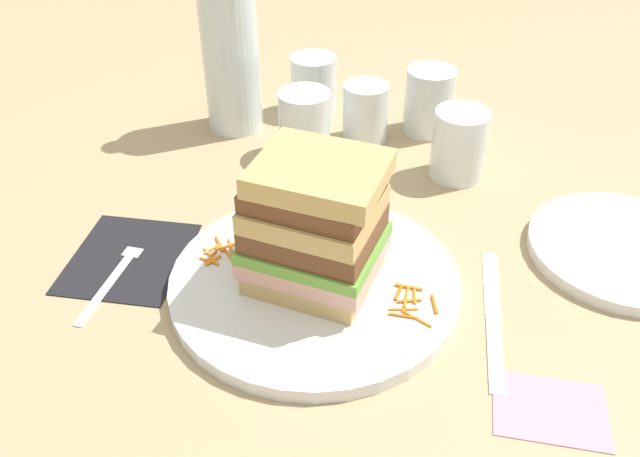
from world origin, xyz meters
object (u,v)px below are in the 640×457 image
(napkin_dark, at_px, (129,256))
(knife, at_px, (493,319))
(sandwich, at_px, (315,225))
(fork, at_px, (119,267))
(side_plate, at_px, (624,250))
(juice_glass, at_px, (459,148))
(empty_tumbler_0, at_px, (429,101))
(main_plate, at_px, (315,283))
(napkin_pink, at_px, (550,409))
(empty_tumbler_2, at_px, (314,84))
(water_bottle, at_px, (230,44))
(empty_tumbler_3, at_px, (305,124))
(empty_tumbler_1, at_px, (365,113))

(napkin_dark, height_order, knife, same)
(sandwich, height_order, napkin_dark, sandwich)
(fork, distance_m, side_plate, 0.55)
(juice_glass, height_order, empty_tumbler_0, empty_tumbler_0)
(main_plate, relative_size, empty_tumbler_0, 3.22)
(sandwich, xyz_separation_m, napkin_pink, (0.23, -0.11, -0.08))
(empty_tumbler_0, relative_size, empty_tumbler_2, 1.10)
(juice_glass, bearing_deg, sandwich, -118.59)
(juice_glass, relative_size, water_bottle, 0.32)
(water_bottle, bearing_deg, empty_tumbler_3, -26.95)
(sandwich, height_order, empty_tumbler_0, sandwich)
(napkin_dark, xyz_separation_m, empty_tumbler_3, (0.14, 0.26, 0.04))
(fork, bearing_deg, napkin_pink, -13.21)
(napkin_dark, bearing_deg, side_plate, 11.35)
(empty_tumbler_1, distance_m, empty_tumbler_3, 0.09)
(napkin_dark, relative_size, napkin_pink, 1.47)
(napkin_dark, height_order, empty_tumbler_3, empty_tumbler_3)
(empty_tumbler_1, bearing_deg, sandwich, -91.26)
(juice_glass, xyz_separation_m, empty_tumbler_3, (-0.20, 0.02, 0.01))
(empty_tumbler_3, bearing_deg, empty_tumbler_1, 36.69)
(napkin_pink, bearing_deg, knife, 114.58)
(water_bottle, xyz_separation_m, empty_tumbler_3, (0.11, -0.06, -0.08))
(juice_glass, bearing_deg, water_bottle, 166.56)
(main_plate, relative_size, water_bottle, 1.07)
(side_plate, xyz_separation_m, napkin_pink, (-0.10, -0.23, -0.01))
(napkin_dark, height_order, empty_tumbler_1, empty_tumbler_1)
(napkin_dark, relative_size, side_plate, 0.68)
(empty_tumbler_1, xyz_separation_m, napkin_pink, (0.22, -0.44, -0.04))
(knife, distance_m, empty_tumbler_3, 0.38)
(empty_tumbler_0, height_order, empty_tumbler_3, empty_tumbler_0)
(empty_tumbler_1, bearing_deg, side_plate, -33.00)
(main_plate, bearing_deg, juice_glass, 61.30)
(napkin_dark, bearing_deg, napkin_pink, -15.97)
(sandwich, relative_size, side_plate, 0.71)
(knife, height_order, juice_glass, juice_glass)
(sandwich, distance_m, knife, 0.20)
(sandwich, bearing_deg, fork, -176.87)
(water_bottle, height_order, side_plate, water_bottle)
(sandwich, relative_size, empty_tumbler_0, 1.58)
(juice_glass, xyz_separation_m, napkin_pink, (0.09, -0.36, -0.04))
(sandwich, distance_m, side_plate, 0.35)
(empty_tumbler_1, distance_m, empty_tumbler_2, 0.11)
(napkin_dark, relative_size, water_bottle, 0.51)
(knife, height_order, empty_tumbler_3, empty_tumbler_3)
(main_plate, xyz_separation_m, juice_glass, (0.14, 0.25, 0.03))
(main_plate, bearing_deg, empty_tumbler_3, 103.85)
(sandwich, height_order, knife, sandwich)
(empty_tumbler_1, bearing_deg, knife, -62.70)
(main_plate, relative_size, fork, 1.79)
(side_plate, bearing_deg, fork, -166.40)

